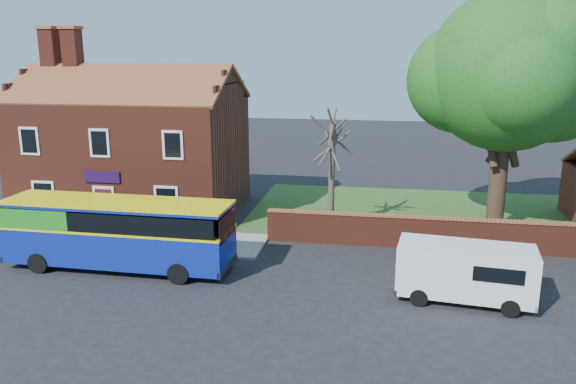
# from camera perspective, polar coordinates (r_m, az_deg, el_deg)

# --- Properties ---
(ground) EXTENTS (120.00, 120.00, 0.00)m
(ground) POSITION_cam_1_polar(r_m,az_deg,el_deg) (22.63, -10.77, -10.14)
(ground) COLOR black
(ground) RESTS_ON ground
(pavement) EXTENTS (18.00, 3.50, 0.12)m
(pavement) POSITION_cam_1_polar(r_m,az_deg,el_deg) (30.33, -19.47, -4.30)
(pavement) COLOR gray
(pavement) RESTS_ON ground
(kerb) EXTENTS (18.00, 0.15, 0.14)m
(kerb) POSITION_cam_1_polar(r_m,az_deg,el_deg) (28.90, -21.14, -5.32)
(kerb) COLOR slate
(kerb) RESTS_ON ground
(grass_strip) EXTENTS (26.00, 12.00, 0.04)m
(grass_strip) POSITION_cam_1_polar(r_m,az_deg,el_deg) (33.98, 18.65, -2.37)
(grass_strip) COLOR #426B28
(grass_strip) RESTS_ON ground
(shop_building) EXTENTS (12.30, 8.13, 10.50)m
(shop_building) POSITION_cam_1_polar(r_m,az_deg,el_deg) (34.52, -15.37, 3.90)
(shop_building) COLOR maroon
(shop_building) RESTS_ON ground
(boundary_wall) EXTENTS (22.00, 0.38, 1.60)m
(boundary_wall) POSITION_cam_1_polar(r_m,az_deg,el_deg) (28.10, 20.55, -4.21)
(boundary_wall) COLOR maroon
(boundary_wall) RESTS_ON ground
(bus) EXTENTS (9.95, 2.72, 3.02)m
(bus) POSITION_cam_1_polar(r_m,az_deg,el_deg) (25.41, -17.54, -3.71)
(bus) COLOR #0D2295
(bus) RESTS_ON ground
(van_near) EXTENTS (5.17, 2.56, 2.18)m
(van_near) POSITION_cam_1_polar(r_m,az_deg,el_deg) (22.23, 17.61, -7.61)
(van_near) COLOR white
(van_near) RESTS_ON ground
(large_tree) EXTENTS (10.04, 7.94, 12.24)m
(large_tree) POSITION_cam_1_polar(r_m,az_deg,el_deg) (30.42, 21.51, 10.89)
(large_tree) COLOR black
(large_tree) RESTS_ON ground
(bare_tree) EXTENTS (2.31, 2.75, 6.17)m
(bare_tree) POSITION_cam_1_polar(r_m,az_deg,el_deg) (28.97, 4.46, 2.00)
(bare_tree) COLOR #4C4238
(bare_tree) RESTS_ON ground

